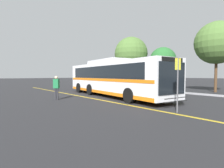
{
  "coord_description": "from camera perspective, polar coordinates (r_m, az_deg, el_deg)",
  "views": [
    {
      "loc": [
        10.89,
        -9.89,
        1.81
      ],
      "look_at": [
        -0.84,
        -0.27,
        1.05
      ],
      "focal_mm": 28.0,
      "sensor_mm": 36.0,
      "label": 1
    }
  ],
  "objects": [
    {
      "name": "ground_plane",
      "position": [
        14.82,
        2.89,
        -4.17
      ],
      "size": [
        220.0,
        220.0,
        0.0
      ],
      "primitive_type": "plane",
      "color": "#262628"
    },
    {
      "name": "lane_strip_0",
      "position": [
        13.99,
        -7.0,
        -4.59
      ],
      "size": [
        32.56,
        0.2,
        0.01
      ],
      "primitive_type": "cube",
      "rotation": [
        0.0,
        0.0,
        1.57
      ],
      "color": "gold",
      "rests_on": "ground_plane"
    },
    {
      "name": "curb_strip",
      "position": [
        20.29,
        15.13,
        -2.16
      ],
      "size": [
        40.56,
        0.36,
        0.15
      ],
      "primitive_type": "cube",
      "color": "#99999E",
      "rests_on": "ground_plane"
    },
    {
      "name": "transit_bus",
      "position": [
        15.18,
        -0.03,
        2.2
      ],
      "size": [
        13.05,
        3.94,
        3.18
      ],
      "rotation": [
        0.0,
        0.0,
        -1.68
      ],
      "color": "white",
      "rests_on": "ground_plane"
    },
    {
      "name": "parked_car_0",
      "position": [
        27.92,
        -7.92,
        0.61
      ],
      "size": [
        4.67,
        2.08,
        1.42
      ],
      "rotation": [
        0.0,
        0.0,
        -1.5
      ],
      "color": "maroon",
      "rests_on": "ground_plane"
    },
    {
      "name": "parked_car_1",
      "position": [
        22.77,
        -0.23,
        0.14
      ],
      "size": [
        4.6,
        2.31,
        1.41
      ],
      "rotation": [
        0.0,
        0.0,
        1.66
      ],
      "color": "#335B33",
      "rests_on": "ground_plane"
    },
    {
      "name": "parked_car_2",
      "position": [
        18.12,
        13.76,
        -0.9
      ],
      "size": [
        4.91,
        1.84,
        1.24
      ],
      "rotation": [
        0.0,
        0.0,
        1.56
      ],
      "color": "#9E9EA3",
      "rests_on": "ground_plane"
    },
    {
      "name": "pedestrian_0",
      "position": [
        13.54,
        -17.71,
        -0.67
      ],
      "size": [
        0.47,
        0.42,
        1.77
      ],
      "rotation": [
        0.0,
        0.0,
        0.61
      ],
      "color": "#2D2D33",
      "rests_on": "ground_plane"
    },
    {
      "name": "bus_stop_sign",
      "position": [
        9.0,
        20.66,
        1.87
      ],
      "size": [
        0.08,
        0.4,
        2.68
      ],
      "rotation": [
        0.0,
        0.0,
        -1.68
      ],
      "color": "#59595E",
      "rests_on": "ground_plane"
    },
    {
      "name": "tree_0",
      "position": [
        25.49,
        16.26,
        7.39
      ],
      "size": [
        3.65,
        3.65,
        5.71
      ],
      "color": "#513823",
      "rests_on": "ground_plane"
    },
    {
      "name": "tree_2",
      "position": [
        22.02,
        31.01,
        11.43
      ],
      "size": [
        4.49,
        4.49,
        7.51
      ],
      "color": "#513823",
      "rests_on": "ground_plane"
    },
    {
      "name": "tree_3",
      "position": [
        26.67,
        6.23,
        9.8
      ],
      "size": [
        4.93,
        4.93,
        7.52
      ],
      "color": "#513823",
      "rests_on": "ground_plane"
    }
  ]
}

